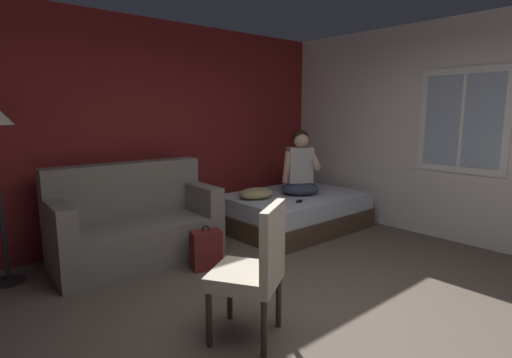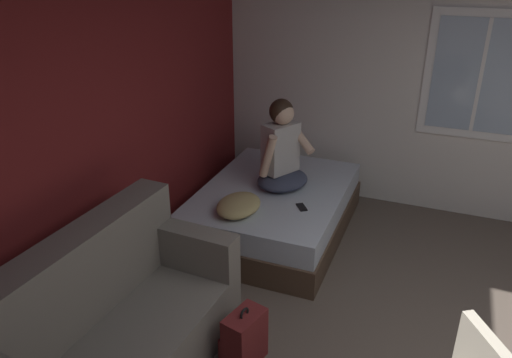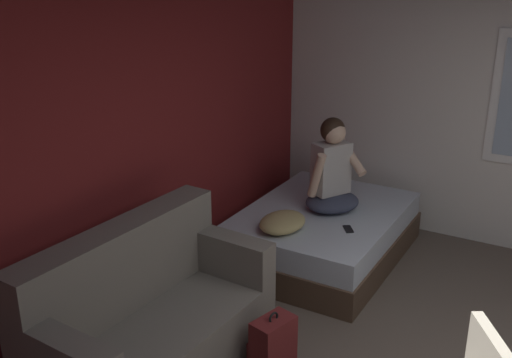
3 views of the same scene
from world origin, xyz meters
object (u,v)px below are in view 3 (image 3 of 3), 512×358
at_px(couch, 148,322).
at_px(cell_phone, 348,229).
at_px(bed, 322,234).
at_px(person_seated, 332,173).
at_px(throw_pillow, 283,222).
at_px(backpack, 272,345).

distance_m(couch, cell_phone, 1.99).
height_order(bed, cell_phone, cell_phone).
height_order(person_seated, throw_pillow, person_seated).
xyz_separation_m(couch, backpack, (0.44, -0.71, -0.20)).
height_order(backpack, cell_phone, cell_phone).
distance_m(couch, person_seated, 2.29).
bearing_deg(bed, cell_phone, -128.36).
bearing_deg(bed, couch, 172.01).
xyz_separation_m(bed, cell_phone, (-0.29, -0.36, 0.25)).
bearing_deg(backpack, couch, 121.92).
bearing_deg(throw_pillow, cell_phone, -59.62).
bearing_deg(throw_pillow, backpack, -155.14).
bearing_deg(backpack, throw_pillow, 24.86).
relative_size(throw_pillow, cell_phone, 3.33).
distance_m(bed, throw_pillow, 0.67).
relative_size(bed, throw_pillow, 3.85).
xyz_separation_m(couch, throw_pillow, (1.58, -0.18, 0.16)).
bearing_deg(throw_pillow, person_seated, -15.61).
distance_m(throw_pillow, cell_phone, 0.57).
bearing_deg(bed, backpack, -166.82).
xyz_separation_m(person_seated, throw_pillow, (-0.63, 0.18, -0.29)).
bearing_deg(couch, throw_pillow, -6.33).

